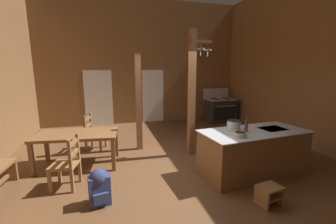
{
  "coord_description": "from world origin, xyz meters",
  "views": [
    {
      "loc": [
        -1.34,
        -4.18,
        2.11
      ],
      "look_at": [
        -0.03,
        0.62,
        1.13
      ],
      "focal_mm": 23.49,
      "sensor_mm": 36.0,
      "label": 1
    }
  ],
  "objects_px": {
    "ladderback_chair_near_window": "(67,164)",
    "stockpot_on_counter": "(234,125)",
    "stove_range": "(220,110)",
    "step_stool": "(269,193)",
    "backpack": "(99,186)",
    "kitchen_island": "(253,152)",
    "ladderback_chair_by_post": "(94,133)",
    "bottle_tall_on_counter": "(246,126)",
    "dining_table": "(77,137)",
    "mixing_bowl_on_counter": "(240,135)"
  },
  "relations": [
    {
      "from": "ladderback_chair_by_post",
      "to": "ladderback_chair_near_window",
      "type": "bearing_deg",
      "value": -100.23
    },
    {
      "from": "backpack",
      "to": "bottle_tall_on_counter",
      "type": "distance_m",
      "value": 2.87
    },
    {
      "from": "ladderback_chair_near_window",
      "to": "mixing_bowl_on_counter",
      "type": "height_order",
      "value": "mixing_bowl_on_counter"
    },
    {
      "from": "ladderback_chair_by_post",
      "to": "step_stool",
      "type": "bearing_deg",
      "value": -49.48
    },
    {
      "from": "stockpot_on_counter",
      "to": "backpack",
      "type": "bearing_deg",
      "value": -170.34
    },
    {
      "from": "stove_range",
      "to": "backpack",
      "type": "xyz_separation_m",
      "value": [
        -4.52,
        -4.53,
        -0.17
      ]
    },
    {
      "from": "backpack",
      "to": "stove_range",
      "type": "bearing_deg",
      "value": 45.06
    },
    {
      "from": "step_stool",
      "to": "backpack",
      "type": "xyz_separation_m",
      "value": [
        -2.59,
        0.69,
        0.14
      ]
    },
    {
      "from": "dining_table",
      "to": "bottle_tall_on_counter",
      "type": "xyz_separation_m",
      "value": [
        3.26,
        -1.35,
        0.37
      ]
    },
    {
      "from": "dining_table",
      "to": "bottle_tall_on_counter",
      "type": "relative_size",
      "value": 5.81
    },
    {
      "from": "step_stool",
      "to": "backpack",
      "type": "height_order",
      "value": "backpack"
    },
    {
      "from": "ladderback_chair_near_window",
      "to": "mixing_bowl_on_counter",
      "type": "distance_m",
      "value": 3.15
    },
    {
      "from": "stockpot_on_counter",
      "to": "bottle_tall_on_counter",
      "type": "bearing_deg",
      "value": -43.11
    },
    {
      "from": "step_stool",
      "to": "mixing_bowl_on_counter",
      "type": "relative_size",
      "value": 1.72
    },
    {
      "from": "bottle_tall_on_counter",
      "to": "mixing_bowl_on_counter",
      "type": "bearing_deg",
      "value": -139.74
    },
    {
      "from": "kitchen_island",
      "to": "dining_table",
      "type": "distance_m",
      "value": 3.73
    },
    {
      "from": "bottle_tall_on_counter",
      "to": "ladderback_chair_by_post",
      "type": "bearing_deg",
      "value": 142.32
    },
    {
      "from": "ladderback_chair_near_window",
      "to": "ladderback_chair_by_post",
      "type": "distance_m",
      "value": 1.93
    },
    {
      "from": "dining_table",
      "to": "ladderback_chair_by_post",
      "type": "height_order",
      "value": "ladderback_chair_by_post"
    },
    {
      "from": "step_stool",
      "to": "stockpot_on_counter",
      "type": "relative_size",
      "value": 1.18
    },
    {
      "from": "step_stool",
      "to": "bottle_tall_on_counter",
      "type": "relative_size",
      "value": 1.29
    },
    {
      "from": "stove_range",
      "to": "bottle_tall_on_counter",
      "type": "bearing_deg",
      "value": -112.4
    },
    {
      "from": "dining_table",
      "to": "ladderback_chair_by_post",
      "type": "bearing_deg",
      "value": 73.84
    },
    {
      "from": "kitchen_island",
      "to": "step_stool",
      "type": "distance_m",
      "value": 1.12
    },
    {
      "from": "dining_table",
      "to": "backpack",
      "type": "bearing_deg",
      "value": -73.14
    },
    {
      "from": "kitchen_island",
      "to": "dining_table",
      "type": "height_order",
      "value": "kitchen_island"
    },
    {
      "from": "step_stool",
      "to": "ladderback_chair_near_window",
      "type": "xyz_separation_m",
      "value": [
        -3.15,
        1.38,
        0.27
      ]
    },
    {
      "from": "backpack",
      "to": "stockpot_on_counter",
      "type": "relative_size",
      "value": 1.77
    },
    {
      "from": "step_stool",
      "to": "mixing_bowl_on_counter",
      "type": "xyz_separation_m",
      "value": [
        -0.1,
        0.73,
        0.76
      ]
    },
    {
      "from": "stove_range",
      "to": "bottle_tall_on_counter",
      "type": "relative_size",
      "value": 4.28
    },
    {
      "from": "kitchen_island",
      "to": "backpack",
      "type": "xyz_separation_m",
      "value": [
        -2.99,
        -0.31,
        -0.13
      ]
    },
    {
      "from": "stockpot_on_counter",
      "to": "stove_range",
      "type": "bearing_deg",
      "value": 64.8
    },
    {
      "from": "ladderback_chair_near_window",
      "to": "mixing_bowl_on_counter",
      "type": "xyz_separation_m",
      "value": [
        3.05,
        -0.64,
        0.48
      ]
    },
    {
      "from": "stove_range",
      "to": "mixing_bowl_on_counter",
      "type": "distance_m",
      "value": 4.95
    },
    {
      "from": "dining_table",
      "to": "stockpot_on_counter",
      "type": "distance_m",
      "value": 3.33
    },
    {
      "from": "ladderback_chair_near_window",
      "to": "stockpot_on_counter",
      "type": "relative_size",
      "value": 2.82
    },
    {
      "from": "kitchen_island",
      "to": "stockpot_on_counter",
      "type": "xyz_separation_m",
      "value": [
        -0.39,
        0.13,
        0.55
      ]
    },
    {
      "from": "kitchen_island",
      "to": "mixing_bowl_on_counter",
      "type": "height_order",
      "value": "mixing_bowl_on_counter"
    },
    {
      "from": "stove_range",
      "to": "stockpot_on_counter",
      "type": "bearing_deg",
      "value": -115.2
    },
    {
      "from": "dining_table",
      "to": "backpack",
      "type": "relative_size",
      "value": 3.01
    },
    {
      "from": "kitchen_island",
      "to": "stockpot_on_counter",
      "type": "distance_m",
      "value": 0.69
    },
    {
      "from": "ladderback_chair_near_window",
      "to": "backpack",
      "type": "distance_m",
      "value": 0.9
    },
    {
      "from": "dining_table",
      "to": "ladderback_chair_near_window",
      "type": "distance_m",
      "value": 0.97
    },
    {
      "from": "kitchen_island",
      "to": "ladderback_chair_by_post",
      "type": "distance_m",
      "value": 3.93
    },
    {
      "from": "kitchen_island",
      "to": "step_stool",
      "type": "height_order",
      "value": "kitchen_island"
    },
    {
      "from": "backpack",
      "to": "stockpot_on_counter",
      "type": "bearing_deg",
      "value": 9.66
    },
    {
      "from": "dining_table",
      "to": "stockpot_on_counter",
      "type": "relative_size",
      "value": 5.32
    },
    {
      "from": "stove_range",
      "to": "ladderback_chair_by_post",
      "type": "height_order",
      "value": "stove_range"
    },
    {
      "from": "stockpot_on_counter",
      "to": "bottle_tall_on_counter",
      "type": "distance_m",
      "value": 0.24
    },
    {
      "from": "stove_range",
      "to": "step_stool",
      "type": "relative_size",
      "value": 3.31
    }
  ]
}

